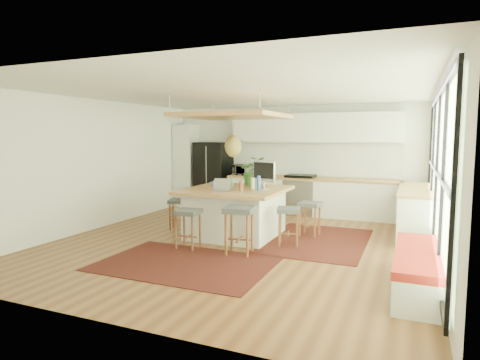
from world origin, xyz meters
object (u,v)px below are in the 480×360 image
at_px(stool_near_left, 188,228).
at_px(stool_right_front, 288,226).
at_px(stool_right_back, 310,218).
at_px(island_plant, 253,174).
at_px(stool_left_side, 178,212).
at_px(monitor, 264,175).
at_px(stool_near_right, 239,233).
at_px(laptop, 221,184).
at_px(fridge, 213,174).
at_px(island, 236,212).
at_px(microwave, 243,169).

distance_m(stool_near_left, stool_right_front, 1.77).
height_order(stool_right_back, island_plant, island_plant).
bearing_deg(stool_left_side, stool_near_left, -52.25).
xyz_separation_m(stool_near_left, monitor, (0.87, 1.42, 0.83)).
relative_size(stool_near_right, laptop, 2.33).
bearing_deg(stool_near_right, monitor, 92.95).
relative_size(stool_near_left, laptop, 2.01).
bearing_deg(stool_left_side, stool_right_front, -8.16).
xyz_separation_m(fridge, stool_left_side, (0.49, -2.62, -0.57)).
distance_m(stool_right_back, laptop, 1.88).
height_order(island, monitor, monitor).
xyz_separation_m(fridge, stool_near_left, (1.44, -3.86, -0.57)).
xyz_separation_m(stool_right_front, monitor, (-0.66, 0.55, 0.83)).
bearing_deg(stool_near_left, laptop, 70.11).
relative_size(island, stool_right_back, 2.78).
bearing_deg(stool_right_back, island_plant, 177.36).
distance_m(laptop, monitor, 0.91).
xyz_separation_m(fridge, stool_right_back, (3.16, -2.13, -0.57)).
distance_m(stool_right_back, stool_left_side, 2.72).
bearing_deg(island_plant, stool_right_back, -2.64).
xyz_separation_m(stool_near_right, monitor, (-0.07, 1.38, 0.83)).
bearing_deg(stool_near_left, island_plant, 74.32).
bearing_deg(fridge, stool_near_right, -53.82).
xyz_separation_m(fridge, stool_near_right, (2.39, -3.82, -0.57)).
xyz_separation_m(laptop, microwave, (-0.84, 3.09, 0.04)).
relative_size(island, stool_left_side, 2.95).
height_order(stool_right_back, microwave, microwave).
xyz_separation_m(island, stool_left_side, (-1.34, 0.05, -0.11)).
xyz_separation_m(stool_right_front, stool_left_side, (-2.49, 0.36, 0.00)).
bearing_deg(stool_left_side, stool_right_back, 10.43).
bearing_deg(fridge, monitor, -42.26).
bearing_deg(stool_right_back, stool_left_side, -169.57).
relative_size(stool_right_back, island_plant, 1.12).
bearing_deg(fridge, microwave, 2.90).
height_order(stool_near_right, laptop, laptop).
height_order(stool_near_left, laptop, laptop).
bearing_deg(stool_near_right, microwave, 111.79).
height_order(fridge, stool_left_side, fridge).
xyz_separation_m(stool_right_front, laptop, (-1.27, -0.13, 0.70)).
relative_size(stool_right_back, laptop, 1.96).
relative_size(stool_near_right, monitor, 1.37).
distance_m(island, stool_right_back, 1.45).
distance_m(stool_near_left, island_plant, 2.02).
distance_m(monitor, microwave, 2.82).
bearing_deg(stool_near_left, fridge, 110.53).
xyz_separation_m(stool_near_left, microwave, (-0.57, 3.84, 0.74)).
xyz_separation_m(stool_near_right, island_plant, (-0.45, 1.74, 0.81)).
relative_size(stool_near_right, stool_right_front, 1.16).
distance_m(island, microwave, 2.89).
distance_m(stool_near_left, stool_near_right, 0.95).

